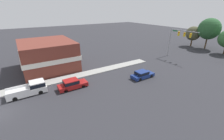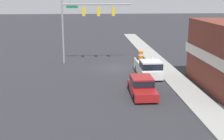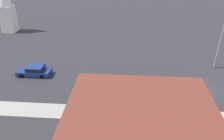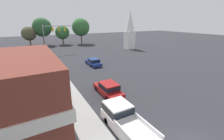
% 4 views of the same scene
% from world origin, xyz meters
% --- Properties ---
extents(ground_plane, '(200.00, 200.00, 0.00)m').
position_xyz_m(ground_plane, '(0.00, 0.00, 0.00)').
color(ground_plane, '#2D2D33').
extents(sidewalk_curb, '(2.40, 60.00, 0.14)m').
position_xyz_m(sidewalk_curb, '(-5.70, 0.00, 0.07)').
color(sidewalk_curb, '#9E9E99').
rests_on(sidewalk_curb, ground).
extents(car_lead, '(1.92, 4.82, 1.59)m').
position_xyz_m(car_lead, '(-1.48, 10.08, 0.82)').
color(car_lead, black).
rests_on(car_lead, ground).
extents(car_oncoming, '(1.93, 4.62, 1.43)m').
position_xyz_m(car_oncoming, '(1.82, 22.82, 0.75)').
color(car_oncoming, black).
rests_on(car_oncoming, ground).
extents(pickup_truck_parked, '(2.12, 5.58, 1.90)m').
position_xyz_m(pickup_truck_parked, '(-3.24, 4.09, 0.93)').
color(pickup_truck_parked, black).
rests_on(pickup_truck_parked, ground).
extents(church_steeple, '(2.92, 2.92, 11.89)m').
position_xyz_m(church_steeple, '(19.33, 35.07, 6.22)').
color(church_steeple, white).
rests_on(church_steeple, ground).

